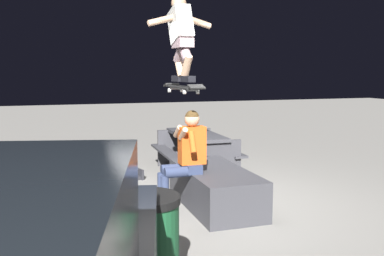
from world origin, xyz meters
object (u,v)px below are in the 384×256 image
(skateboard, at_px, (183,87))
(kicker_ramp, at_px, (109,172))
(picnic_table_back, at_px, (196,146))
(trash_bin, at_px, (147,248))
(person_sitting_on_ledge, at_px, (184,155))
(ledge_box_main, at_px, (215,188))
(skater_airborne, at_px, (181,35))

(skateboard, bearing_deg, kicker_ramp, 17.99)
(picnic_table_back, relative_size, trash_bin, 1.97)
(trash_bin, bearing_deg, person_sitting_on_ledge, -24.75)
(skateboard, distance_m, picnic_table_back, 2.41)
(skateboard, height_order, picnic_table_back, skateboard)
(ledge_box_main, bearing_deg, trash_bin, 146.30)
(ledge_box_main, height_order, kicker_ramp, ledge_box_main)
(kicker_ramp, bearing_deg, picnic_table_back, -100.33)
(person_sitting_on_ledge, relative_size, skater_airborne, 1.21)
(kicker_ramp, bearing_deg, skateboard, -162.01)
(ledge_box_main, xyz_separation_m, person_sitting_on_ledge, (-0.07, 0.47, 0.50))
(skateboard, bearing_deg, ledge_box_main, -90.19)
(person_sitting_on_ledge, xyz_separation_m, kicker_ramp, (2.30, 0.71, -0.70))
(kicker_ramp, bearing_deg, person_sitting_on_ledge, -162.75)
(skateboard, height_order, kicker_ramp, skateboard)
(skater_airborne, relative_size, trash_bin, 1.28)
(skateboard, bearing_deg, trash_bin, 155.84)
(ledge_box_main, relative_size, trash_bin, 2.06)
(person_sitting_on_ledge, height_order, kicker_ramp, person_sitting_on_ledge)
(skater_airborne, bearing_deg, person_sitting_on_ledge, 178.32)
(person_sitting_on_ledge, bearing_deg, skateboard, -6.43)
(picnic_table_back, bearing_deg, ledge_box_main, 168.99)
(picnic_table_back, distance_m, trash_bin, 4.43)
(ledge_box_main, bearing_deg, person_sitting_on_ledge, 98.97)
(kicker_ramp, bearing_deg, trash_bin, 177.05)
(ledge_box_main, bearing_deg, skateboard, 89.81)
(kicker_ramp, height_order, trash_bin, trash_bin)
(ledge_box_main, height_order, skater_airborne, skater_airborne)
(person_sitting_on_ledge, bearing_deg, ledge_box_main, -81.03)
(skateboard, relative_size, kicker_ramp, 0.75)
(ledge_box_main, relative_size, skateboard, 1.75)
(person_sitting_on_ledge, height_order, skater_airborne, skater_airborne)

